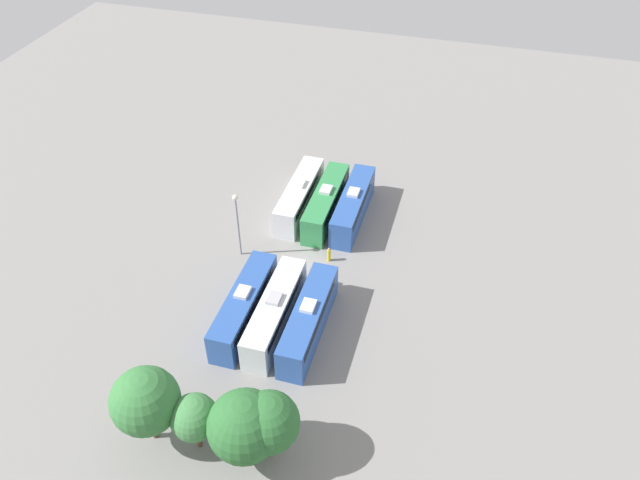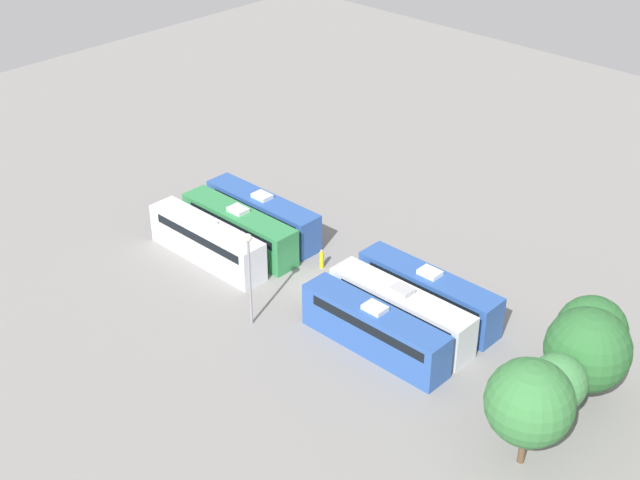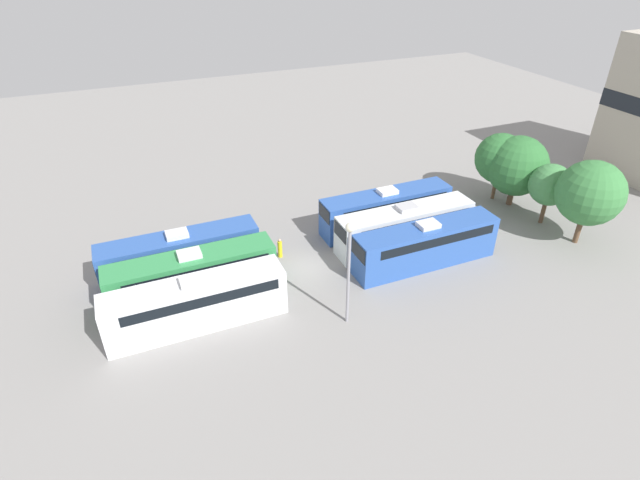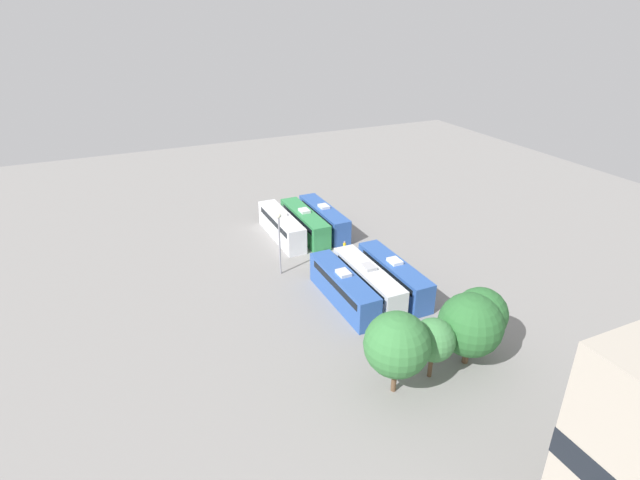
{
  "view_description": "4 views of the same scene",
  "coord_description": "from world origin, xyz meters",
  "px_view_note": "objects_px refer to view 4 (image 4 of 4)",
  "views": [
    {
      "loc": [
        -14.79,
        45.49,
        43.71
      ],
      "look_at": [
        -1.48,
        -1.03,
        2.77
      ],
      "focal_mm": 35.0,
      "sensor_mm": 36.0,
      "label": 1
    },
    {
      "loc": [
        42.36,
        40.89,
        38.91
      ],
      "look_at": [
        -1.85,
        -0.97,
        2.95
      ],
      "focal_mm": 50.0,
      "sensor_mm": 36.0,
      "label": 2
    },
    {
      "loc": [
        29.87,
        -11.51,
        22.53
      ],
      "look_at": [
        -0.79,
        1.55,
        1.8
      ],
      "focal_mm": 28.0,
      "sensor_mm": 36.0,
      "label": 3
    },
    {
      "loc": [
        24.01,
        48.82,
        28.79
      ],
      "look_at": [
        1.16,
        -0.99,
        2.71
      ],
      "focal_mm": 28.0,
      "sensor_mm": 36.0,
      "label": 4
    }
  ],
  "objects_px": {
    "bus_0": "(324,218)",
    "bus_5": "(343,287)",
    "bus_3": "(394,275)",
    "bus_4": "(368,281)",
    "worker_person": "(344,248)",
    "bus_1": "(305,222)",
    "tree_3": "(397,345)",
    "bus_2": "(282,225)",
    "tree_1": "(470,325)",
    "tree_2": "(433,340)",
    "tree_0": "(480,314)",
    "light_pole": "(279,233)"
  },
  "relations": [
    {
      "from": "bus_1",
      "to": "bus_3",
      "type": "relative_size",
      "value": 1.0
    },
    {
      "from": "worker_person",
      "to": "bus_1",
      "type": "bearing_deg",
      "value": -71.95
    },
    {
      "from": "bus_1",
      "to": "tree_1",
      "type": "xyz_separation_m",
      "value": [
        -2.36,
        30.66,
        2.12
      ]
    },
    {
      "from": "tree_3",
      "to": "bus_3",
      "type": "bearing_deg",
      "value": -122.1
    },
    {
      "from": "bus_1",
      "to": "bus_4",
      "type": "bearing_deg",
      "value": 89.98
    },
    {
      "from": "bus_3",
      "to": "bus_5",
      "type": "relative_size",
      "value": 1.0
    },
    {
      "from": "bus_3",
      "to": "tree_2",
      "type": "relative_size",
      "value": 2.11
    },
    {
      "from": "worker_person",
      "to": "tree_2",
      "type": "xyz_separation_m",
      "value": [
        3.95,
        23.58,
        2.97
      ]
    },
    {
      "from": "bus_0",
      "to": "bus_3",
      "type": "bearing_deg",
      "value": 90.56
    },
    {
      "from": "bus_0",
      "to": "tree_0",
      "type": "relative_size",
      "value": 1.79
    },
    {
      "from": "tree_3",
      "to": "worker_person",
      "type": "bearing_deg",
      "value": -107.91
    },
    {
      "from": "bus_3",
      "to": "tree_2",
      "type": "height_order",
      "value": "tree_2"
    },
    {
      "from": "bus_3",
      "to": "tree_1",
      "type": "relative_size",
      "value": 1.74
    },
    {
      "from": "tree_0",
      "to": "tree_1",
      "type": "bearing_deg",
      "value": 22.13
    },
    {
      "from": "bus_3",
      "to": "tree_1",
      "type": "bearing_deg",
      "value": 86.29
    },
    {
      "from": "bus_5",
      "to": "tree_3",
      "type": "xyz_separation_m",
      "value": [
        2.31,
        13.61,
        2.76
      ]
    },
    {
      "from": "bus_4",
      "to": "bus_5",
      "type": "height_order",
      "value": "same"
    },
    {
      "from": "tree_1",
      "to": "tree_2",
      "type": "distance_m",
      "value": 3.96
    },
    {
      "from": "bus_4",
      "to": "bus_5",
      "type": "bearing_deg",
      "value": 0.94
    },
    {
      "from": "bus_0",
      "to": "tree_3",
      "type": "xyz_separation_m",
      "value": [
        8.37,
        31.4,
        2.76
      ]
    },
    {
      "from": "tree_2",
      "to": "tree_3",
      "type": "relative_size",
      "value": 0.77
    },
    {
      "from": "bus_2",
      "to": "bus_5",
      "type": "distance_m",
      "value": 17.83
    },
    {
      "from": "bus_0",
      "to": "bus_1",
      "type": "distance_m",
      "value": 3.06
    },
    {
      "from": "bus_0",
      "to": "tree_2",
      "type": "xyz_separation_m",
      "value": [
        4.63,
        31.18,
        1.88
      ]
    },
    {
      "from": "bus_1",
      "to": "tree_0",
      "type": "xyz_separation_m",
      "value": [
        -3.98,
        30.0,
        2.36
      ]
    },
    {
      "from": "worker_person",
      "to": "bus_0",
      "type": "bearing_deg",
      "value": -95.09
    },
    {
      "from": "bus_0",
      "to": "bus_5",
      "type": "bearing_deg",
      "value": 71.18
    },
    {
      "from": "worker_person",
      "to": "tree_3",
      "type": "bearing_deg",
      "value": 72.09
    },
    {
      "from": "worker_person",
      "to": "bus_4",
      "type": "bearing_deg",
      "value": 76.82
    },
    {
      "from": "bus_3",
      "to": "light_pole",
      "type": "height_order",
      "value": "light_pole"
    },
    {
      "from": "bus_5",
      "to": "tree_1",
      "type": "height_order",
      "value": "tree_1"
    },
    {
      "from": "bus_2",
      "to": "bus_0",
      "type": "bearing_deg",
      "value": 179.62
    },
    {
      "from": "tree_1",
      "to": "worker_person",
      "type": "bearing_deg",
      "value": -90.02
    },
    {
      "from": "bus_4",
      "to": "tree_2",
      "type": "height_order",
      "value": "tree_2"
    },
    {
      "from": "tree_1",
      "to": "tree_3",
      "type": "bearing_deg",
      "value": 3.03
    },
    {
      "from": "bus_3",
      "to": "bus_4",
      "type": "height_order",
      "value": "same"
    },
    {
      "from": "bus_3",
      "to": "bus_4",
      "type": "xyz_separation_m",
      "value": [
        3.22,
        -0.05,
        0.0
      ]
    },
    {
      "from": "light_pole",
      "to": "tree_0",
      "type": "xyz_separation_m",
      "value": [
        -10.82,
        21.17,
        -0.99
      ]
    },
    {
      "from": "bus_1",
      "to": "tree_3",
      "type": "xyz_separation_m",
      "value": [
        5.32,
        31.07,
        2.76
      ]
    },
    {
      "from": "tree_2",
      "to": "bus_4",
      "type": "bearing_deg",
      "value": -96.71
    },
    {
      "from": "bus_0",
      "to": "worker_person",
      "type": "relative_size",
      "value": 7.02
    },
    {
      "from": "bus_5",
      "to": "tree_3",
      "type": "relative_size",
      "value": 1.62
    },
    {
      "from": "bus_4",
      "to": "worker_person",
      "type": "height_order",
      "value": "bus_4"
    },
    {
      "from": "bus_0",
      "to": "bus_4",
      "type": "height_order",
      "value": "same"
    },
    {
      "from": "bus_2",
      "to": "bus_5",
      "type": "relative_size",
      "value": 1.0
    },
    {
      "from": "bus_0",
      "to": "bus_5",
      "type": "xyz_separation_m",
      "value": [
        6.06,
        17.78,
        0.0
      ]
    },
    {
      "from": "bus_2",
      "to": "bus_5",
      "type": "xyz_separation_m",
      "value": [
        -0.19,
        17.83,
        0.0
      ]
    },
    {
      "from": "bus_1",
      "to": "tree_0",
      "type": "bearing_deg",
      "value": 97.56
    },
    {
      "from": "bus_3",
      "to": "tree_1",
      "type": "height_order",
      "value": "tree_1"
    },
    {
      "from": "bus_2",
      "to": "tree_3",
      "type": "distance_m",
      "value": 31.63
    }
  ]
}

